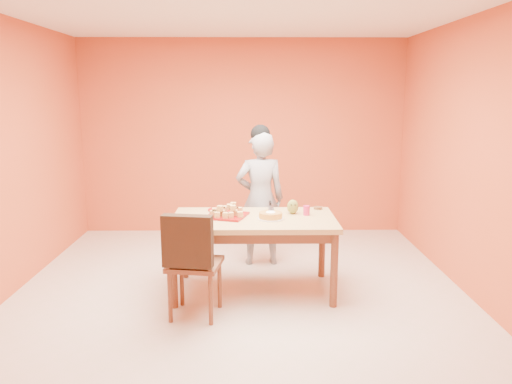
{
  "coord_description": "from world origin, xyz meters",
  "views": [
    {
      "loc": [
        0.11,
        -4.5,
        1.96
      ],
      "look_at": [
        0.16,
        0.3,
        1.0
      ],
      "focal_mm": 35.0,
      "sensor_mm": 36.0,
      "label": 1
    }
  ],
  "objects_px": {
    "person": "(260,199)",
    "egg_ornament": "(293,207)",
    "magenta_glass": "(306,210)",
    "checker_tin": "(318,208)",
    "dining_chair": "(195,262)",
    "sponge_cake": "(271,215)",
    "red_dinner_plate": "(219,210)",
    "dining_table": "(254,227)",
    "pastry_platter": "(227,216)"
  },
  "relations": [
    {
      "from": "person",
      "to": "egg_ornament",
      "type": "bearing_deg",
      "value": 108.46
    },
    {
      "from": "magenta_glass",
      "to": "checker_tin",
      "type": "bearing_deg",
      "value": 59.5
    },
    {
      "from": "dining_chair",
      "to": "checker_tin",
      "type": "xyz_separation_m",
      "value": [
        1.2,
        0.92,
        0.27
      ]
    },
    {
      "from": "sponge_cake",
      "to": "magenta_glass",
      "type": "xyz_separation_m",
      "value": [
        0.37,
        0.16,
        0.01
      ]
    },
    {
      "from": "egg_ornament",
      "to": "checker_tin",
      "type": "distance_m",
      "value": 0.35
    },
    {
      "from": "red_dinner_plate",
      "to": "magenta_glass",
      "type": "height_order",
      "value": "magenta_glass"
    },
    {
      "from": "dining_table",
      "to": "sponge_cake",
      "type": "height_order",
      "value": "sponge_cake"
    },
    {
      "from": "person",
      "to": "magenta_glass",
      "type": "relative_size",
      "value": 16.22
    },
    {
      "from": "dining_chair",
      "to": "person",
      "type": "height_order",
      "value": "person"
    },
    {
      "from": "checker_tin",
      "to": "pastry_platter",
      "type": "bearing_deg",
      "value": -161.71
    },
    {
      "from": "dining_chair",
      "to": "magenta_glass",
      "type": "bearing_deg",
      "value": 40.93
    },
    {
      "from": "dining_chair",
      "to": "magenta_glass",
      "type": "xyz_separation_m",
      "value": [
        1.05,
        0.67,
        0.3
      ]
    },
    {
      "from": "sponge_cake",
      "to": "dining_chair",
      "type": "bearing_deg",
      "value": -143.39
    },
    {
      "from": "dining_table",
      "to": "dining_chair",
      "type": "xyz_separation_m",
      "value": [
        -0.52,
        -0.57,
        -0.16
      ]
    },
    {
      "from": "dining_chair",
      "to": "sponge_cake",
      "type": "xyz_separation_m",
      "value": [
        0.69,
        0.51,
        0.29
      ]
    },
    {
      "from": "dining_table",
      "to": "sponge_cake",
      "type": "relative_size",
      "value": 7.05
    },
    {
      "from": "person",
      "to": "red_dinner_plate",
      "type": "relative_size",
      "value": 6.76
    },
    {
      "from": "dining_chair",
      "to": "pastry_platter",
      "type": "bearing_deg",
      "value": 75.58
    },
    {
      "from": "dining_chair",
      "to": "pastry_platter",
      "type": "xyz_separation_m",
      "value": [
        0.26,
        0.61,
        0.27
      ]
    },
    {
      "from": "pastry_platter",
      "to": "sponge_cake",
      "type": "xyz_separation_m",
      "value": [
        0.43,
        -0.1,
        0.03
      ]
    },
    {
      "from": "dining_chair",
      "to": "red_dinner_plate",
      "type": "height_order",
      "value": "dining_chair"
    },
    {
      "from": "dining_table",
      "to": "red_dinner_plate",
      "type": "distance_m",
      "value": 0.48
    },
    {
      "from": "egg_ornament",
      "to": "magenta_glass",
      "type": "relative_size",
      "value": 1.53
    },
    {
      "from": "sponge_cake",
      "to": "checker_tin",
      "type": "height_order",
      "value": "sponge_cake"
    },
    {
      "from": "red_dinner_plate",
      "to": "magenta_glass",
      "type": "xyz_separation_m",
      "value": [
        0.89,
        -0.21,
        0.04
      ]
    },
    {
      "from": "pastry_platter",
      "to": "checker_tin",
      "type": "xyz_separation_m",
      "value": [
        0.94,
        0.31,
        0.0
      ]
    },
    {
      "from": "red_dinner_plate",
      "to": "egg_ornament",
      "type": "bearing_deg",
      "value": -11.55
    },
    {
      "from": "dining_chair",
      "to": "checker_tin",
      "type": "distance_m",
      "value": 1.54
    },
    {
      "from": "person",
      "to": "red_dinner_plate",
      "type": "bearing_deg",
      "value": 44.06
    },
    {
      "from": "person",
      "to": "magenta_glass",
      "type": "xyz_separation_m",
      "value": [
        0.45,
        -0.74,
        0.04
      ]
    },
    {
      "from": "sponge_cake",
      "to": "egg_ornament",
      "type": "relative_size",
      "value": 1.56
    },
    {
      "from": "person",
      "to": "sponge_cake",
      "type": "bearing_deg",
      "value": 89.02
    },
    {
      "from": "person",
      "to": "checker_tin",
      "type": "height_order",
      "value": "person"
    },
    {
      "from": "dining_chair",
      "to": "pastry_platter",
      "type": "height_order",
      "value": "dining_chair"
    },
    {
      "from": "pastry_platter",
      "to": "magenta_glass",
      "type": "height_order",
      "value": "magenta_glass"
    },
    {
      "from": "pastry_platter",
      "to": "sponge_cake",
      "type": "height_order",
      "value": "sponge_cake"
    },
    {
      "from": "pastry_platter",
      "to": "egg_ornament",
      "type": "distance_m",
      "value": 0.67
    },
    {
      "from": "dining_chair",
      "to": "red_dinner_plate",
      "type": "relative_size",
      "value": 4.28
    },
    {
      "from": "dining_chair",
      "to": "sponge_cake",
      "type": "bearing_deg",
      "value": 45.23
    },
    {
      "from": "dining_table",
      "to": "sponge_cake",
      "type": "xyz_separation_m",
      "value": [
        0.16,
        -0.06,
        0.13
      ]
    },
    {
      "from": "person",
      "to": "magenta_glass",
      "type": "bearing_deg",
      "value": 114.91
    },
    {
      "from": "dining_table",
      "to": "egg_ornament",
      "type": "distance_m",
      "value": 0.46
    },
    {
      "from": "dining_chair",
      "to": "person",
      "type": "distance_m",
      "value": 1.56
    },
    {
      "from": "dining_table",
      "to": "checker_tin",
      "type": "xyz_separation_m",
      "value": [
        0.68,
        0.35,
        0.11
      ]
    },
    {
      "from": "person",
      "to": "pastry_platter",
      "type": "bearing_deg",
      "value": 60.41
    },
    {
      "from": "sponge_cake",
      "to": "pastry_platter",
      "type": "bearing_deg",
      "value": 167.18
    },
    {
      "from": "dining_chair",
      "to": "sponge_cake",
      "type": "relative_size",
      "value": 4.29
    },
    {
      "from": "sponge_cake",
      "to": "checker_tin",
      "type": "distance_m",
      "value": 0.66
    },
    {
      "from": "dining_table",
      "to": "pastry_platter",
      "type": "xyz_separation_m",
      "value": [
        -0.26,
        0.04,
        0.1
      ]
    },
    {
      "from": "person",
      "to": "sponge_cake",
      "type": "height_order",
      "value": "person"
    }
  ]
}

